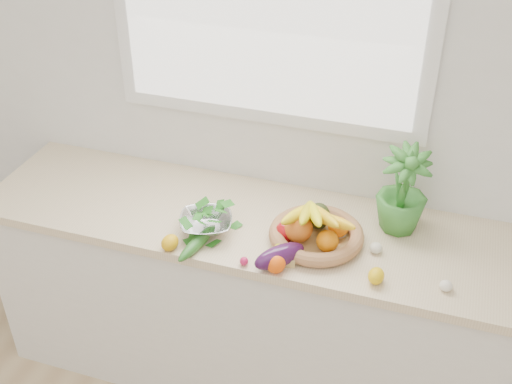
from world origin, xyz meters
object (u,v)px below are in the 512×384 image
(potted_herb, at_px, (403,190))
(apple, at_px, (286,232))
(colander_with_spinach, at_px, (206,220))
(cucumber, at_px, (197,243))
(fruit_basket, at_px, (316,230))
(eggplant, at_px, (280,256))

(potted_herb, bearing_deg, apple, -151.61)
(colander_with_spinach, bearing_deg, apple, 7.62)
(cucumber, height_order, colander_with_spinach, colander_with_spinach)
(apple, xyz_separation_m, colander_with_spinach, (-0.31, -0.04, 0.01))
(potted_herb, relative_size, fruit_basket, 0.74)
(colander_with_spinach, bearing_deg, cucumber, -86.93)
(cucumber, height_order, potted_herb, potted_herb)
(fruit_basket, bearing_deg, apple, -163.40)
(eggplant, bearing_deg, cucumber, -179.96)
(potted_herb, bearing_deg, fruit_basket, -147.73)
(apple, distance_m, eggplant, 0.15)
(fruit_basket, distance_m, colander_with_spinach, 0.43)
(cucumber, distance_m, colander_with_spinach, 0.11)
(cucumber, bearing_deg, potted_herb, 27.27)
(apple, xyz_separation_m, potted_herb, (0.40, 0.22, 0.14))
(eggplant, xyz_separation_m, colander_with_spinach, (-0.33, 0.11, 0.01))
(cucumber, height_order, fruit_basket, fruit_basket)
(eggplant, xyz_separation_m, potted_herb, (0.38, 0.37, 0.14))
(cucumber, relative_size, potted_herb, 0.71)
(eggplant, bearing_deg, colander_with_spinach, 162.23)
(apple, height_order, potted_herb, potted_herb)
(eggplant, height_order, fruit_basket, fruit_basket)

